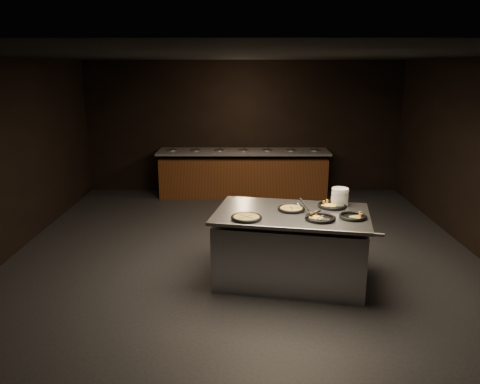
{
  "coord_description": "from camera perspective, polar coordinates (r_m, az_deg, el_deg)",
  "views": [
    {
      "loc": [
        -0.05,
        -6.44,
        2.76
      ],
      "look_at": [
        -0.06,
        0.3,
        0.95
      ],
      "focal_mm": 35.0,
      "sensor_mm": 36.0,
      "label": 1
    }
  ],
  "objects": [
    {
      "name": "room",
      "position": [
        6.57,
        0.55,
        3.54
      ],
      "size": [
        7.02,
        8.02,
        2.92
      ],
      "color": "black",
      "rests_on": "ground"
    },
    {
      "name": "salad_bar",
      "position": [
        10.27,
        0.41,
        1.97
      ],
      "size": [
        3.7,
        0.83,
        1.18
      ],
      "color": "#5C3315",
      "rests_on": "ground"
    },
    {
      "name": "serving_counter",
      "position": [
        6.23,
        6.19,
        -6.81
      ],
      "size": [
        2.16,
        1.61,
        0.94
      ],
      "rotation": [
        0.0,
        0.0,
        -0.19
      ],
      "color": "#ABADB2",
      "rests_on": "ground"
    },
    {
      "name": "server_left",
      "position": [
        6.13,
        7.52,
        -1.61
      ],
      "size": [
        0.23,
        0.28,
        0.16
      ],
      "rotation": [
        0.0,
        0.0,
        2.27
      ],
      "color": "#ABADB2",
      "rests_on": "serving_counter"
    },
    {
      "name": "pan_cheese_slices_a",
      "position": [
        6.38,
        11.16,
        -1.62
      ],
      "size": [
        0.39,
        0.39,
        0.04
      ],
      "rotation": [
        0.0,
        0.0,
        1.17
      ],
      "color": "black",
      "rests_on": "serving_counter"
    },
    {
      "name": "pan_cheese_slices_b",
      "position": [
        5.84,
        9.76,
        -3.14
      ],
      "size": [
        0.38,
        0.38,
        0.04
      ],
      "rotation": [
        0.0,
        0.0,
        1.97
      ],
      "color": "black",
      "rests_on": "serving_counter"
    },
    {
      "name": "pan_cheese_whole",
      "position": [
        6.15,
        6.27,
        -2.04
      ],
      "size": [
        0.36,
        0.36,
        0.04
      ],
      "rotation": [
        0.0,
        0.0,
        0.0
      ],
      "color": "black",
      "rests_on": "serving_counter"
    },
    {
      "name": "pan_veggie_whole",
      "position": [
        5.77,
        0.79,
        -3.12
      ],
      "size": [
        0.39,
        0.39,
        0.04
      ],
      "rotation": [
        0.0,
        0.0,
        0.71
      ],
      "color": "black",
      "rests_on": "serving_counter"
    },
    {
      "name": "pan_veggie_slices",
      "position": [
        5.98,
        13.61,
        -2.91
      ],
      "size": [
        0.34,
        0.34,
        0.04
      ],
      "rotation": [
        0.0,
        0.0,
        -0.52
      ],
      "color": "black",
      "rests_on": "serving_counter"
    },
    {
      "name": "plate_stack",
      "position": [
        6.48,
        12.08,
        -0.56
      ],
      "size": [
        0.23,
        0.23,
        0.23
      ],
      "primitive_type": "cylinder",
      "color": "silver",
      "rests_on": "serving_counter"
    },
    {
      "name": "server_right",
      "position": [
        5.76,
        9.39,
        -2.87
      ],
      "size": [
        0.29,
        0.09,
        0.14
      ],
      "rotation": [
        0.0,
        0.0,
        -0.05
      ],
      "color": "#ABADB2",
      "rests_on": "serving_counter"
    }
  ]
}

